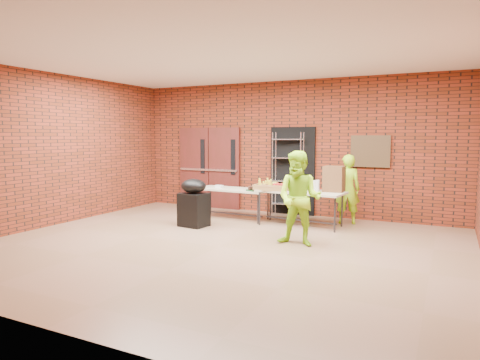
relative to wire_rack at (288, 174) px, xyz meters
The scene contains 19 objects.
room 3.38m from the wire_rack, 90.51° to the right, with size 8.08×7.08×3.28m.
double_doors 2.23m from the wire_rack, behind, with size 1.78×0.12×2.10m.
dark_doorway 0.17m from the wire_rack, 63.27° to the left, with size 1.10×0.06×2.10m, color black.
bronze_plaque 1.96m from the wire_rack, ahead, with size 0.85×0.04×0.70m, color #3F2A19.
wire_rack is the anchor object (origin of this frame).
table_left 1.43m from the wire_rack, 133.54° to the right, with size 1.72×0.77×0.70m.
table_right 1.30m from the wire_rack, 57.68° to the right, with size 1.88×0.93×0.74m.
basket_bananas 1.19m from the wire_rack, 93.95° to the right, with size 0.44×0.34×0.14m.
basket_oranges 1.11m from the wire_rack, 62.58° to the right, with size 0.50×0.39×0.15m.
basket_apples 1.23m from the wire_rack, 81.36° to the right, with size 0.50×0.39×0.16m.
muffin_tray 1.18m from the wire_rack, 107.42° to the right, with size 0.42×0.42×0.10m.
napkin_box 1.67m from the wire_rack, 142.29° to the right, with size 0.18×0.12×0.06m, color silver.
coffee_dispenser 1.61m from the wire_rack, 33.87° to the right, with size 0.40×0.36×0.53m, color brown.
cup_stack_front 1.60m from the wire_rack, 50.48° to the right, with size 0.08×0.08×0.25m, color silver.
cup_stack_mid 1.63m from the wire_rack, 48.69° to the right, with size 0.07×0.07×0.21m, color silver.
cup_stack_back 1.47m from the wire_rack, 45.33° to the right, with size 0.08×0.08×0.24m, color silver.
covered_grill 2.52m from the wire_rack, 121.88° to the right, with size 0.60×0.52×1.00m.
volunteer_woman 1.57m from the wire_rack, 15.04° to the right, with size 0.55×0.36×1.50m, color #96D918.
volunteer_man 2.87m from the wire_rack, 66.02° to the right, with size 0.79×0.62×1.63m, color #96D918.
Camera 1 is at (3.49, -6.26, 1.89)m, focal length 32.00 mm.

